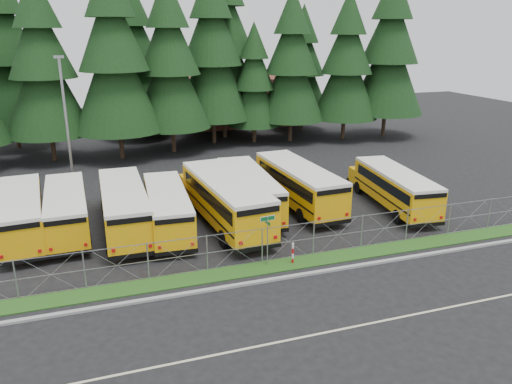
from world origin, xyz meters
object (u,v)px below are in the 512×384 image
bus_3 (167,209)px  light_standard (66,120)px  street_sign (268,230)px  striped_bollard (293,253)px  bus_2 (124,208)px  bus_5 (247,192)px  bus_0 (21,215)px  bus_1 (67,211)px  bus_4 (224,201)px  bus_east (393,189)px  bus_6 (296,185)px

bus_3 → light_standard: 12.42m
street_sign → striped_bollard: size_ratio=2.34×
bus_2 → bus_5: bus_2 is taller
striped_bollard → bus_0: bearing=148.6°
bus_1 → bus_4: 9.66m
bus_2 → striped_bollard: bus_2 is taller
bus_2 → bus_east: bearing=-4.7°
bus_6 → bus_east: (6.26, -2.47, -0.14)m
bus_2 → bus_east: 18.19m
light_standard → bus_2: bearing=-71.9°
street_sign → bus_4: bearing=95.5°
bus_1 → striped_bollard: 14.34m
street_sign → light_standard: bearing=120.1°
bus_3 → bus_6: bus_6 is taller
bus_2 → bus_6: 11.90m
bus_3 → striped_bollard: 8.91m
bus_east → light_standard: light_standard is taller
light_standard → striped_bollard: bearing=-56.9°
bus_2 → bus_5: 8.24m
bus_4 → bus_east: 12.03m
bus_5 → street_sign: (-1.48, -8.13, 0.61)m
bus_3 → bus_5: bearing=17.3°
bus_1 → striped_bollard: bearing=-38.8°
bus_east → light_standard: (-21.24, 11.12, 4.15)m
street_sign → bus_2: bearing=132.3°
bus_6 → bus_3: bearing=-173.1°
street_sign → striped_bollard: street_sign is taller
bus_4 → bus_0: bearing=166.4°
light_standard → bus_3: bearing=-61.1°
bus_0 → striped_bollard: bus_0 is taller
bus_1 → light_standard: bearing=86.6°
bus_1 → striped_bollard: (11.44, -8.61, -0.74)m
bus_east → street_sign: bearing=-146.4°
bus_3 → striped_bollard: (5.55, -6.93, -0.73)m
bus_4 → bus_5: bus_4 is taller
bus_6 → bus_2: bearing=-178.4°
bus_3 → bus_5: size_ratio=0.93×
bus_3 → bus_2: bearing=168.4°
bus_east → light_standard: size_ratio=1.02×
bus_2 → bus_3: bearing=-14.6°
bus_0 → bus_3: bus_0 is taller
bus_5 → street_sign: size_ratio=3.88×
bus_6 → light_standard: 17.76m
bus_6 → street_sign: bus_6 is taller
street_sign → light_standard: 19.91m
bus_1 → bus_5: bus_5 is taller
bus_0 → bus_2: bus_2 is taller
bus_2 → bus_3: bus_2 is taller
bus_0 → light_standard: 9.95m
bus_1 → bus_5: 11.57m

